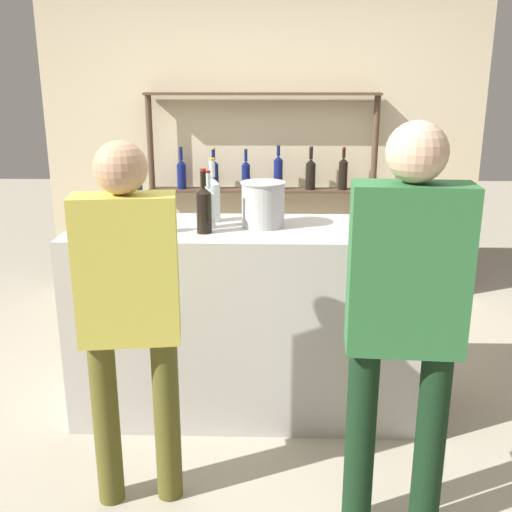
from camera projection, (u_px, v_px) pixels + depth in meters
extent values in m
plane|color=#B2A893|center=(256.00, 404.00, 3.50)|extent=(16.00, 16.00, 0.00)
cube|color=#B7B2AD|center=(256.00, 320.00, 3.35)|extent=(1.99, 0.67, 1.07)
cube|color=beige|center=(263.00, 132.00, 4.95)|extent=(3.59, 0.12, 2.80)
cylinder|color=#4C3828|center=(153.00, 200.00, 4.96)|extent=(0.05, 0.05, 1.72)
cylinder|color=#4C3828|center=(372.00, 201.00, 4.91)|extent=(0.05, 0.05, 1.72)
cube|color=#4C3828|center=(262.00, 94.00, 4.69)|extent=(1.86, 0.18, 0.02)
cube|color=#4C3828|center=(262.00, 190.00, 4.91)|extent=(1.86, 0.18, 0.02)
cylinder|color=#0F1956|center=(182.00, 176.00, 4.90)|extent=(0.08, 0.08, 0.20)
cone|color=#0F1956|center=(181.00, 162.00, 4.86)|extent=(0.08, 0.08, 0.03)
cylinder|color=#0F1956|center=(181.00, 154.00, 4.85)|extent=(0.03, 0.03, 0.09)
cylinder|color=#232328|center=(181.00, 148.00, 4.83)|extent=(0.03, 0.03, 0.01)
cylinder|color=#0F1956|center=(214.00, 177.00, 4.89)|extent=(0.08, 0.08, 0.20)
cone|color=#0F1956|center=(213.00, 162.00, 4.86)|extent=(0.08, 0.08, 0.04)
cylinder|color=#0F1956|center=(213.00, 155.00, 4.84)|extent=(0.03, 0.03, 0.08)
cylinder|color=gold|center=(213.00, 149.00, 4.83)|extent=(0.03, 0.03, 0.01)
cylinder|color=#0F1956|center=(246.00, 177.00, 4.88)|extent=(0.07, 0.07, 0.20)
cone|color=#0F1956|center=(246.00, 163.00, 4.85)|extent=(0.07, 0.07, 0.03)
cylinder|color=#0F1956|center=(246.00, 156.00, 4.83)|extent=(0.03, 0.03, 0.08)
cylinder|color=#232328|center=(246.00, 150.00, 4.82)|extent=(0.03, 0.03, 0.01)
cylinder|color=#0F1956|center=(278.00, 175.00, 4.87)|extent=(0.07, 0.07, 0.24)
cone|color=#0F1956|center=(278.00, 158.00, 4.83)|extent=(0.07, 0.07, 0.03)
cylinder|color=#0F1956|center=(278.00, 151.00, 4.82)|extent=(0.03, 0.03, 0.07)
cylinder|color=#232328|center=(278.00, 146.00, 4.81)|extent=(0.03, 0.03, 0.01)
cylinder|color=black|center=(310.00, 177.00, 4.87)|extent=(0.08, 0.08, 0.21)
cone|color=black|center=(311.00, 161.00, 4.83)|extent=(0.08, 0.08, 0.04)
cylinder|color=black|center=(311.00, 154.00, 4.82)|extent=(0.03, 0.03, 0.09)
cylinder|color=black|center=(311.00, 147.00, 4.80)|extent=(0.03, 0.03, 0.01)
cylinder|color=black|center=(343.00, 176.00, 4.86)|extent=(0.07, 0.07, 0.22)
cone|color=black|center=(344.00, 160.00, 4.82)|extent=(0.07, 0.07, 0.03)
cylinder|color=black|center=(344.00, 153.00, 4.81)|extent=(0.03, 0.03, 0.07)
cylinder|color=maroon|center=(344.00, 148.00, 4.79)|extent=(0.03, 0.03, 0.01)
cylinder|color=brown|center=(406.00, 204.00, 3.34)|extent=(0.08, 0.08, 0.18)
cone|color=brown|center=(408.00, 185.00, 3.30)|extent=(0.08, 0.08, 0.04)
cylinder|color=brown|center=(409.00, 173.00, 3.29)|extent=(0.03, 0.03, 0.09)
cylinder|color=gold|center=(409.00, 164.00, 3.27)|extent=(0.03, 0.03, 0.01)
cylinder|color=silver|center=(213.00, 203.00, 3.31)|extent=(0.09, 0.09, 0.21)
cone|color=silver|center=(212.00, 181.00, 3.27)|extent=(0.09, 0.09, 0.04)
cylinder|color=silver|center=(212.00, 169.00, 3.25)|extent=(0.03, 0.03, 0.09)
cylinder|color=gold|center=(212.00, 159.00, 3.24)|extent=(0.03, 0.03, 0.01)
cylinder|color=#0F1956|center=(406.00, 208.00, 3.15)|extent=(0.09, 0.09, 0.22)
cone|color=#0F1956|center=(408.00, 184.00, 3.11)|extent=(0.09, 0.09, 0.04)
cylinder|color=#0F1956|center=(409.00, 172.00, 3.09)|extent=(0.03, 0.03, 0.09)
cylinder|color=black|center=(409.00, 162.00, 3.08)|extent=(0.03, 0.03, 0.01)
cylinder|color=black|center=(204.00, 213.00, 3.06)|extent=(0.08, 0.08, 0.21)
cone|color=black|center=(203.00, 190.00, 3.02)|extent=(0.08, 0.08, 0.04)
cylinder|color=black|center=(203.00, 179.00, 3.01)|extent=(0.03, 0.03, 0.08)
cylinder|color=maroon|center=(203.00, 170.00, 2.99)|extent=(0.03, 0.03, 0.01)
cylinder|color=silver|center=(209.00, 211.00, 3.17)|extent=(0.07, 0.07, 0.18)
cone|color=silver|center=(208.00, 190.00, 3.13)|extent=(0.07, 0.07, 0.03)
cylinder|color=silver|center=(208.00, 180.00, 3.12)|extent=(0.03, 0.03, 0.08)
cylinder|color=maroon|center=(208.00, 172.00, 3.11)|extent=(0.03, 0.03, 0.01)
cylinder|color=#0F1956|center=(141.00, 216.00, 3.03)|extent=(0.08, 0.08, 0.19)
cone|color=#0F1956|center=(140.00, 194.00, 3.00)|extent=(0.08, 0.08, 0.03)
cylinder|color=#0F1956|center=(139.00, 183.00, 2.98)|extent=(0.03, 0.03, 0.09)
cylinder|color=black|center=(139.00, 173.00, 2.97)|extent=(0.03, 0.03, 0.01)
cylinder|color=silver|center=(86.00, 232.00, 3.10)|extent=(0.06, 0.06, 0.00)
cylinder|color=silver|center=(85.00, 223.00, 3.09)|extent=(0.01, 0.01, 0.08)
cone|color=silver|center=(84.00, 208.00, 3.07)|extent=(0.08, 0.08, 0.08)
cylinder|color=#B2B2B7|center=(263.00, 205.00, 3.19)|extent=(0.23, 0.23, 0.23)
cylinder|color=#B2B2B7|center=(263.00, 183.00, 3.15)|extent=(0.24, 0.24, 0.01)
cylinder|color=brown|center=(167.00, 419.00, 2.64)|extent=(0.11, 0.11, 0.78)
cylinder|color=brown|center=(106.00, 423.00, 2.61)|extent=(0.11, 0.11, 0.78)
cube|color=#D1C64C|center=(127.00, 270.00, 2.43)|extent=(0.43, 0.23, 0.62)
sphere|color=tan|center=(120.00, 168.00, 2.31)|extent=(0.21, 0.21, 0.21)
cylinder|color=black|center=(430.00, 442.00, 2.44)|extent=(0.12, 0.12, 0.82)
cylinder|color=black|center=(360.00, 439.00, 2.46)|extent=(0.12, 0.12, 0.82)
cube|color=#2D6B38|center=(408.00, 270.00, 2.24)|extent=(0.45, 0.22, 0.65)
sphere|color=#DBB293|center=(417.00, 152.00, 2.11)|extent=(0.22, 0.22, 0.22)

